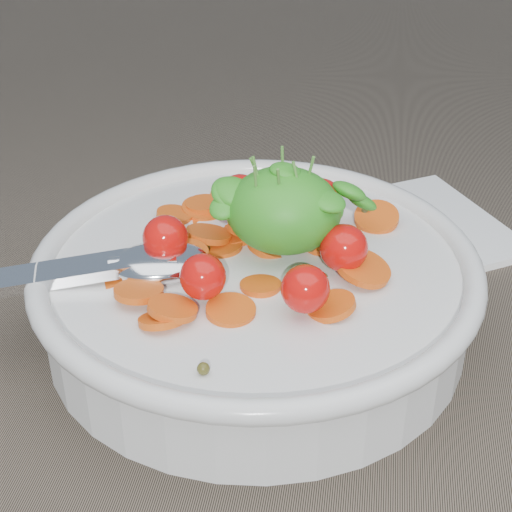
# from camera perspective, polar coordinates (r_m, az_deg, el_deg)

# --- Properties ---
(ground) EXTENTS (6.00, 6.00, 0.00)m
(ground) POSITION_cam_1_polar(r_m,az_deg,el_deg) (0.50, 2.97, -6.71)
(ground) COLOR brown
(ground) RESTS_ON ground
(bowl) EXTENTS (0.30, 0.28, 0.12)m
(bowl) POSITION_cam_1_polar(r_m,az_deg,el_deg) (0.50, 0.01, -2.20)
(bowl) COLOR silver
(bowl) RESTS_ON ground
(napkin) EXTENTS (0.21, 0.20, 0.01)m
(napkin) POSITION_cam_1_polar(r_m,az_deg,el_deg) (0.63, 10.37, 1.72)
(napkin) COLOR white
(napkin) RESTS_ON ground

